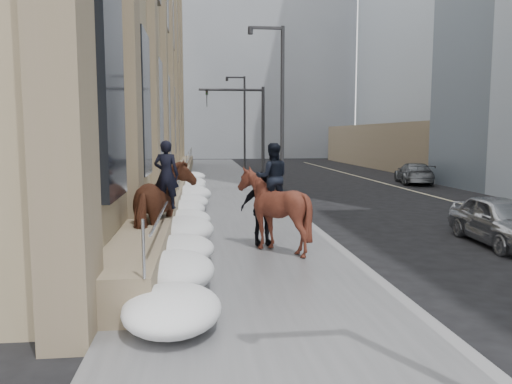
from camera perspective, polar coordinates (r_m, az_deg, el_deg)
ground at (r=9.87m, az=-0.57°, el=-11.30°), size 140.00×140.00×0.00m
sidewalk at (r=19.60m, az=-3.53°, el=-2.17°), size 5.00×80.00×0.12m
curb at (r=19.90m, az=4.03°, el=-2.04°), size 0.24×80.00×0.12m
lane_line at (r=22.68m, az=24.02°, el=-1.67°), size 0.15×70.00×0.01m
limestone_building at (r=30.20m, az=-15.17°, el=17.55°), size 6.10×44.00×18.00m
bg_building_mid at (r=70.39m, az=-2.35°, el=15.52°), size 30.00×12.00×28.00m
bg_building_far at (r=81.80m, az=-10.09°, el=11.34°), size 24.00×12.00×20.00m
streetlight_mid at (r=23.69m, az=2.64°, el=10.31°), size 1.71×0.24×8.00m
streetlight_far at (r=43.53m, az=-1.52°, el=8.60°), size 1.71×0.24×8.00m
traffic_signal at (r=31.51m, az=-0.87°, el=8.33°), size 4.10×0.22×6.00m
snow_bank at (r=17.65m, az=-7.84°, el=-1.84°), size 1.70×18.10×0.76m
mounted_horse_left at (r=12.72m, az=-10.44°, el=-1.43°), size 1.66×2.82×2.77m
mounted_horse_right at (r=12.49m, az=1.95°, el=-1.56°), size 1.74×1.95×2.71m
pedestrian at (r=13.14m, az=0.68°, el=-1.89°), size 1.22×0.69×1.96m
car_silver at (r=15.35m, az=26.28°, el=-2.94°), size 1.85×4.07×1.35m
car_grey at (r=32.54m, az=17.60°, el=2.06°), size 2.75×4.78×1.30m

